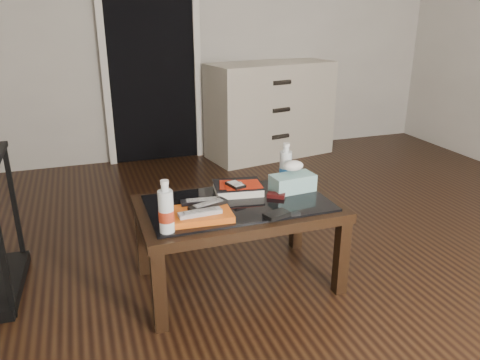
% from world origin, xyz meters
% --- Properties ---
extents(ground, '(5.00, 5.00, 0.00)m').
position_xyz_m(ground, '(0.00, 0.00, 0.00)').
color(ground, black).
rests_on(ground, ground).
extents(doorway, '(0.90, 0.08, 2.07)m').
position_xyz_m(doorway, '(-0.40, 2.47, 1.02)').
color(doorway, black).
rests_on(doorway, ground).
extents(coffee_table, '(1.00, 0.60, 0.46)m').
position_xyz_m(coffee_table, '(-0.37, 0.14, 0.40)').
color(coffee_table, black).
rests_on(coffee_table, ground).
extents(dresser, '(1.27, 0.71, 0.90)m').
position_xyz_m(dresser, '(0.68, 2.23, 0.45)').
color(dresser, beige).
rests_on(dresser, ground).
extents(magazines, '(0.29, 0.23, 0.03)m').
position_xyz_m(magazines, '(-0.59, 0.03, 0.48)').
color(magazines, '#DA5914').
rests_on(magazines, coffee_table).
extents(remote_silver, '(0.20, 0.06, 0.02)m').
position_xyz_m(remote_silver, '(-0.60, -0.01, 0.50)').
color(remote_silver, '#A7A8AC').
rests_on(remote_silver, magazines).
extents(remote_black_front, '(0.21, 0.11, 0.02)m').
position_xyz_m(remote_black_front, '(-0.54, 0.07, 0.50)').
color(remote_black_front, black).
rests_on(remote_black_front, magazines).
extents(remote_black_back, '(0.20, 0.07, 0.02)m').
position_xyz_m(remote_black_back, '(-0.56, 0.12, 0.50)').
color(remote_black_back, black).
rests_on(remote_black_back, magazines).
extents(textbook, '(0.28, 0.23, 0.05)m').
position_xyz_m(textbook, '(-0.32, 0.27, 0.48)').
color(textbook, black).
rests_on(textbook, coffee_table).
extents(dvd_mailers, '(0.22, 0.18, 0.01)m').
position_xyz_m(dvd_mailers, '(-0.33, 0.26, 0.51)').
color(dvd_mailers, '#A81F0B').
rests_on(dvd_mailers, textbook).
extents(ipod, '(0.09, 0.12, 0.02)m').
position_xyz_m(ipod, '(-0.35, 0.23, 0.52)').
color(ipod, black).
rests_on(ipod, dvd_mailers).
extents(flip_phone, '(0.10, 0.09, 0.02)m').
position_xyz_m(flip_phone, '(-0.16, 0.14, 0.47)').
color(flip_phone, black).
rests_on(flip_phone, coffee_table).
extents(wallet, '(0.13, 0.10, 0.02)m').
position_xyz_m(wallet, '(-0.25, -0.08, 0.47)').
color(wallet, black).
rests_on(wallet, coffee_table).
extents(water_bottle_left, '(0.07, 0.07, 0.24)m').
position_xyz_m(water_bottle_left, '(-0.76, -0.07, 0.58)').
color(water_bottle_left, silver).
rests_on(water_bottle_left, coffee_table).
extents(water_bottle_right, '(0.08, 0.08, 0.24)m').
position_xyz_m(water_bottle_right, '(-0.04, 0.29, 0.58)').
color(water_bottle_right, silver).
rests_on(water_bottle_right, coffee_table).
extents(tissue_box, '(0.24, 0.14, 0.09)m').
position_xyz_m(tissue_box, '(-0.04, 0.20, 0.51)').
color(tissue_box, teal).
rests_on(tissue_box, coffee_table).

